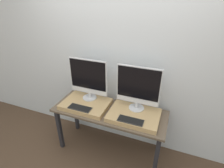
# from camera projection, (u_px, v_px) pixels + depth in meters

# --- Properties ---
(ground_plane) EXTENTS (12.00, 12.00, 0.00)m
(ground_plane) POSITION_uv_depth(u_px,v_px,m) (102.00, 164.00, 2.42)
(ground_plane) COLOR #4C3828
(wall_back) EXTENTS (8.00, 0.04, 2.60)m
(wall_back) POSITION_uv_depth(u_px,v_px,m) (119.00, 60.00, 2.33)
(wall_back) COLOR silver
(wall_back) RESTS_ON ground_plane
(workbench) EXTENTS (1.50, 0.56, 0.72)m
(workbench) POSITION_uv_depth(u_px,v_px,m) (109.00, 116.00, 2.36)
(workbench) COLOR brown
(workbench) RESTS_ON ground_plane
(wooden_riser_left) EXTENTS (0.62, 0.45, 0.06)m
(wooden_riser_left) POSITION_uv_depth(u_px,v_px,m) (86.00, 104.00, 2.39)
(wooden_riser_left) COLOR tan
(wooden_riser_left) RESTS_ON workbench
(monitor_left) EXTENTS (0.54, 0.20, 0.58)m
(monitor_left) POSITION_uv_depth(u_px,v_px,m) (88.00, 78.00, 2.33)
(monitor_left) COLOR silver
(monitor_left) RESTS_ON wooden_riser_left
(keyboard_left) EXTENTS (0.30, 0.12, 0.01)m
(keyboard_left) POSITION_uv_depth(u_px,v_px,m) (80.00, 108.00, 2.25)
(keyboard_left) COLOR #2D2D2D
(keyboard_left) RESTS_ON wooden_riser_left
(wooden_riser_right) EXTENTS (0.62, 0.45, 0.06)m
(wooden_riser_right) POSITION_uv_depth(u_px,v_px,m) (134.00, 115.00, 2.18)
(wooden_riser_right) COLOR tan
(wooden_riser_right) RESTS_ON workbench
(monitor_right) EXTENTS (0.54, 0.20, 0.58)m
(monitor_right) POSITION_uv_depth(u_px,v_px,m) (138.00, 87.00, 2.11)
(monitor_right) COLOR silver
(monitor_right) RESTS_ON wooden_riser_right
(keyboard_right) EXTENTS (0.30, 0.12, 0.01)m
(keyboard_right) POSITION_uv_depth(u_px,v_px,m) (131.00, 120.00, 2.03)
(keyboard_right) COLOR #2D2D2D
(keyboard_right) RESTS_ON wooden_riser_right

